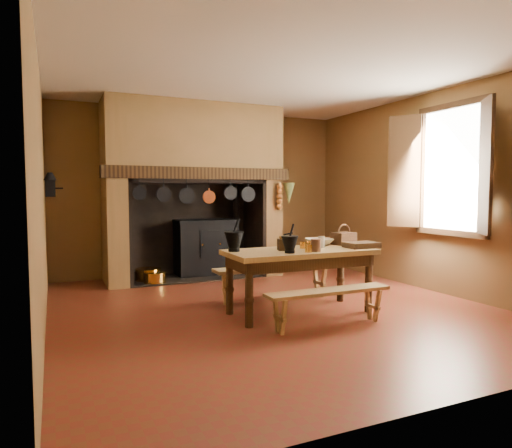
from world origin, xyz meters
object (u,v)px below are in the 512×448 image
(iron_range, at_px, (206,246))
(bench_front, at_px, (329,299))
(coffee_grinder, at_px, (284,244))
(wicker_basket, at_px, (344,238))
(work_table, at_px, (300,260))
(mixing_bowl, at_px, (319,242))

(iron_range, height_order, bench_front, iron_range)
(coffee_grinder, bearing_deg, wicker_basket, 27.31)
(work_table, xyz_separation_m, bench_front, (0.00, -0.60, -0.33))
(wicker_basket, bearing_deg, coffee_grinder, -177.96)
(work_table, bearing_deg, wicker_basket, 15.98)
(bench_front, relative_size, coffee_grinder, 6.85)
(coffee_grinder, relative_size, wicker_basket, 0.67)
(bench_front, bearing_deg, iron_range, 93.87)
(bench_front, relative_size, wicker_basket, 4.61)
(coffee_grinder, bearing_deg, iron_range, 105.97)
(iron_range, distance_m, work_table, 2.79)
(mixing_bowl, bearing_deg, work_table, -146.45)
(coffee_grinder, distance_m, mixing_bowl, 0.71)
(iron_range, distance_m, mixing_bowl, 2.59)
(iron_range, xyz_separation_m, wicker_basket, (0.98, -2.57, 0.34))
(work_table, bearing_deg, mixing_bowl, 33.55)
(mixing_bowl, height_order, wicker_basket, wicker_basket)
(iron_range, distance_m, bench_front, 3.40)
(iron_range, relative_size, wicker_basket, 5.28)
(wicker_basket, bearing_deg, bench_front, -142.45)
(iron_range, relative_size, work_table, 0.94)
(work_table, height_order, coffee_grinder, coffee_grinder)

